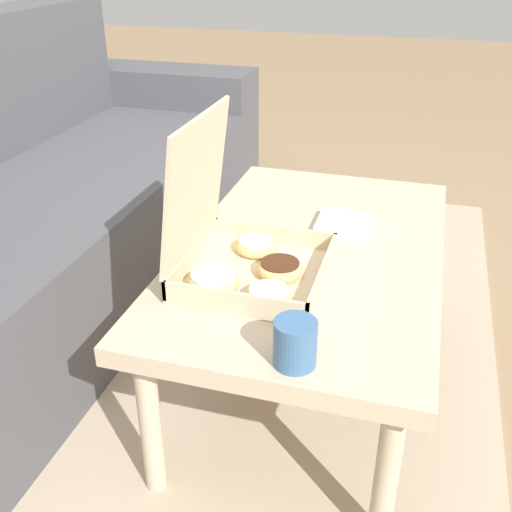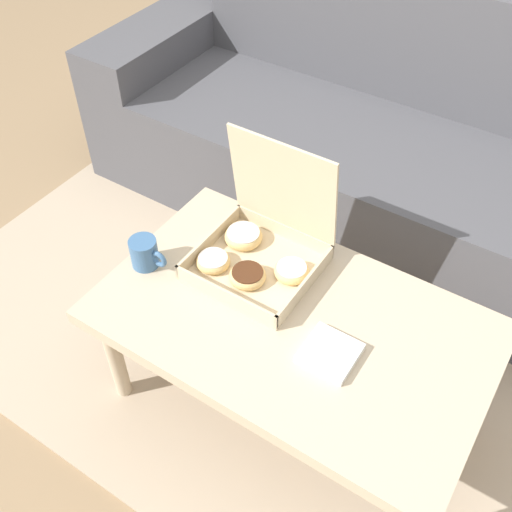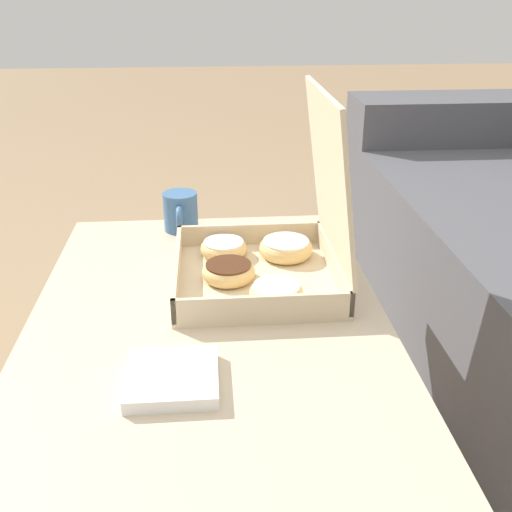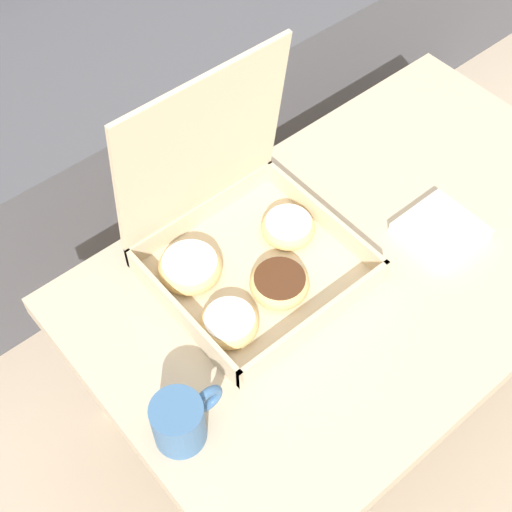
% 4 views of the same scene
% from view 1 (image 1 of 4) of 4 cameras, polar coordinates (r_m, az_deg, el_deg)
% --- Properties ---
extents(ground_plane, '(12.00, 12.00, 0.00)m').
position_cam_1_polar(ground_plane, '(1.63, 0.10, -10.98)').
color(ground_plane, '#937756').
extents(area_rug, '(2.57, 1.83, 0.01)m').
position_cam_1_polar(area_rug, '(1.72, -9.67, -8.91)').
color(area_rug, tan).
rests_on(area_rug, ground_plane).
extents(coffee_table, '(0.96, 0.58, 0.40)m').
position_cam_1_polar(coffee_table, '(1.41, 5.33, -0.68)').
color(coffee_table, '#C6B293').
rests_on(coffee_table, ground_plane).
extents(pastry_box, '(0.31, 0.29, 0.34)m').
position_cam_1_polar(pastry_box, '(1.23, -1.39, 0.25)').
color(pastry_box, beige).
rests_on(pastry_box, coffee_table).
extents(coffee_mug, '(0.11, 0.07, 0.08)m').
position_cam_1_polar(coffee_mug, '(1.00, 3.78, -8.14)').
color(coffee_mug, '#3D6693').
rests_on(coffee_mug, coffee_table).
extents(napkin_stack, '(0.12, 0.12, 0.02)m').
position_cam_1_polar(napkin_stack, '(1.49, 8.27, 3.09)').
color(napkin_stack, white).
rests_on(napkin_stack, coffee_table).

